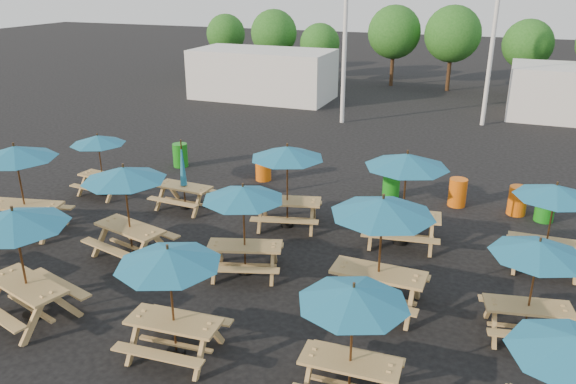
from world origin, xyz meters
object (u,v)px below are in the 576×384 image
at_px(picnic_unit_4, 124,179).
at_px(picnic_unit_10, 382,214).
at_px(picnic_unit_12, 574,353).
at_px(waste_bin_5, 545,207).
at_px(picnic_unit_1, 16,158).
at_px(picnic_unit_11, 407,166).
at_px(picnic_unit_2, 98,143).
at_px(picnic_unit_6, 169,264).
at_px(waste_bin_3, 458,192).
at_px(waste_bin_1, 263,168).
at_px(picnic_unit_5, 184,181).
at_px(picnic_unit_8, 287,157).
at_px(picnic_unit_9, 353,302).
at_px(picnic_unit_13, 538,254).
at_px(picnic_unit_3, 15,226).
at_px(waste_bin_4, 517,201).
at_px(waste_bin_2, 391,184).
at_px(waste_bin_0, 180,155).
at_px(picnic_unit_14, 555,197).
at_px(picnic_unit_7, 243,199).

height_order(picnic_unit_4, picnic_unit_10, picnic_unit_10).
height_order(picnic_unit_12, waste_bin_5, picnic_unit_12).
distance_m(picnic_unit_1, picnic_unit_11, 10.44).
height_order(picnic_unit_2, picnic_unit_11, picnic_unit_11).
relative_size(picnic_unit_6, waste_bin_3, 2.57).
bearing_deg(waste_bin_5, waste_bin_3, 173.77).
bearing_deg(waste_bin_1, picnic_unit_10, -49.62).
distance_m(picnic_unit_5, picnic_unit_8, 3.67).
distance_m(picnic_unit_9, picnic_unit_13, 4.09).
height_order(picnic_unit_2, picnic_unit_3, picnic_unit_3).
distance_m(picnic_unit_9, picnic_unit_12, 3.23).
bearing_deg(waste_bin_4, picnic_unit_11, -131.79).
distance_m(picnic_unit_10, waste_bin_2, 6.93).
distance_m(picnic_unit_1, picnic_unit_8, 7.34).
height_order(picnic_unit_3, waste_bin_5, picnic_unit_3).
distance_m(picnic_unit_6, waste_bin_4, 11.44).
distance_m(waste_bin_0, waste_bin_4, 11.95).
distance_m(picnic_unit_1, picnic_unit_14, 13.83).
bearing_deg(picnic_unit_11, picnic_unit_1, -169.95).
relative_size(picnic_unit_13, waste_bin_5, 2.44).
bearing_deg(picnic_unit_1, picnic_unit_12, -26.44).
relative_size(picnic_unit_3, picnic_unit_8, 1.05).
height_order(picnic_unit_4, picnic_unit_14, picnic_unit_4).
bearing_deg(waste_bin_1, picnic_unit_3, -96.71).
bearing_deg(picnic_unit_14, waste_bin_2, 140.93).
bearing_deg(picnic_unit_11, waste_bin_5, 32.07).
bearing_deg(picnic_unit_6, picnic_unit_2, 132.65).
relative_size(picnic_unit_8, picnic_unit_13, 1.17).
distance_m(picnic_unit_9, picnic_unit_14, 6.92).
height_order(picnic_unit_5, waste_bin_0, picnic_unit_5).
xyz_separation_m(picnic_unit_7, picnic_unit_9, (3.51, -3.24, -0.09)).
distance_m(picnic_unit_3, waste_bin_2, 11.39).
relative_size(picnic_unit_2, picnic_unit_13, 0.95).
height_order(picnic_unit_5, picnic_unit_7, picnic_unit_7).
bearing_deg(picnic_unit_3, waste_bin_4, 60.97).
bearing_deg(picnic_unit_9, picnic_unit_5, 135.94).
xyz_separation_m(picnic_unit_8, picnic_unit_11, (3.28, 0.08, 0.12)).
xyz_separation_m(picnic_unit_3, picnic_unit_11, (6.64, 6.41, 0.05)).
bearing_deg(picnic_unit_13, picnic_unit_5, 150.21).
bearing_deg(waste_bin_1, picnic_unit_6, -76.15).
xyz_separation_m(picnic_unit_2, picnic_unit_11, (9.86, -0.05, 0.45)).
distance_m(picnic_unit_1, waste_bin_5, 15.06).
xyz_separation_m(picnic_unit_1, picnic_unit_4, (3.59, -0.11, -0.10)).
distance_m(picnic_unit_14, waste_bin_3, 4.47).
xyz_separation_m(waste_bin_2, waste_bin_4, (3.86, -0.06, 0.00)).
height_order(picnic_unit_5, picnic_unit_13, picnic_unit_5).
distance_m(picnic_unit_6, waste_bin_3, 10.67).
height_order(waste_bin_0, waste_bin_1, same).
relative_size(waste_bin_1, waste_bin_4, 1.00).
bearing_deg(waste_bin_4, waste_bin_2, 179.05).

